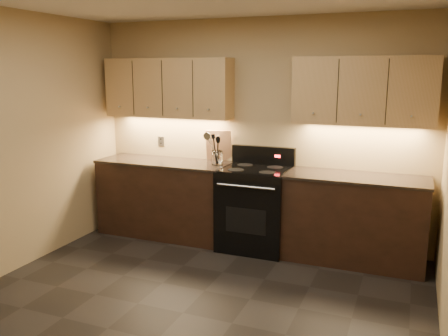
{
  "coord_description": "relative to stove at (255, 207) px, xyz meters",
  "views": [
    {
      "loc": [
        1.69,
        -3.27,
        2.01
      ],
      "look_at": [
        -0.21,
        1.45,
        0.96
      ],
      "focal_mm": 38.0,
      "sensor_mm": 36.0,
      "label": 1
    }
  ],
  "objects": [
    {
      "name": "utensil_crock",
      "position": [
        -0.5,
        0.07,
        0.53
      ],
      "size": [
        0.14,
        0.14,
        0.16
      ],
      "color": "white",
      "rests_on": "counter_left"
    },
    {
      "name": "wall_back",
      "position": [
        -0.08,
        0.32,
        0.82
      ],
      "size": [
        4.0,
        0.04,
        2.6
      ],
      "primitive_type": "cube",
      "color": "tan",
      "rests_on": "ground"
    },
    {
      "name": "counter_left",
      "position": [
        -1.18,
        0.02,
        -0.01
      ],
      "size": [
        1.62,
        0.62,
        0.93
      ],
      "color": "black",
      "rests_on": "ground"
    },
    {
      "name": "wooden_spoon",
      "position": [
        -0.54,
        0.07,
        0.63
      ],
      "size": [
        0.11,
        0.1,
        0.33
      ],
      "primitive_type": null,
      "rotation": [
        -0.09,
        0.16,
        0.13
      ],
      "color": "tan",
      "rests_on": "utensil_crock"
    },
    {
      "name": "upper_cab_left",
      "position": [
        -1.18,
        0.17,
        1.32
      ],
      "size": [
        1.6,
        0.3,
        0.7
      ],
      "primitive_type": "cube",
      "color": "tan",
      "rests_on": "wall_back"
    },
    {
      "name": "black_spoon",
      "position": [
        -0.5,
        0.08,
        0.63
      ],
      "size": [
        0.11,
        0.15,
        0.34
      ],
      "primitive_type": null,
      "rotation": [
        0.25,
        0.16,
        -0.09
      ],
      "color": "black",
      "rests_on": "utensil_crock"
    },
    {
      "name": "steel_skimmer",
      "position": [
        -0.47,
        0.06,
        0.65
      ],
      "size": [
        0.24,
        0.12,
        0.38
      ],
      "primitive_type": null,
      "rotation": [
        0.09,
        -0.44,
        -0.05
      ],
      "color": "silver",
      "rests_on": "utensil_crock"
    },
    {
      "name": "steel_spatula",
      "position": [
        -0.47,
        0.09,
        0.66
      ],
      "size": [
        0.25,
        0.11,
        0.38
      ],
      "primitive_type": null,
      "rotation": [
        0.08,
        -0.41,
        -0.24
      ],
      "color": "silver",
      "rests_on": "utensil_crock"
    },
    {
      "name": "upper_cab_right",
      "position": [
        1.1,
        0.17,
        1.32
      ],
      "size": [
        1.44,
        0.3,
        0.7
      ],
      "primitive_type": "cube",
      "color": "tan",
      "rests_on": "wall_back"
    },
    {
      "name": "stove",
      "position": [
        0.0,
        0.0,
        0.0
      ],
      "size": [
        0.76,
        0.68,
        1.14
      ],
      "color": "black",
      "rests_on": "ground"
    },
    {
      "name": "floor",
      "position": [
        -0.08,
        -1.68,
        -0.48
      ],
      "size": [
        4.0,
        4.0,
        0.0
      ],
      "primitive_type": "plane",
      "color": "black",
      "rests_on": "ground"
    },
    {
      "name": "cutting_board",
      "position": [
        -0.56,
        0.26,
        0.64
      ],
      "size": [
        0.32,
        0.18,
        0.38
      ],
      "primitive_type": "cube",
      "rotation": [
        0.24,
        0.0,
        0.21
      ],
      "color": "tan",
      "rests_on": "counter_left"
    },
    {
      "name": "black_turner",
      "position": [
        -0.49,
        0.04,
        0.64
      ],
      "size": [
        0.16,
        0.11,
        0.36
      ],
      "primitive_type": null,
      "rotation": [
        -0.08,
        -0.14,
        0.35
      ],
      "color": "black",
      "rests_on": "utensil_crock"
    },
    {
      "name": "counter_right",
      "position": [
        1.1,
        0.02,
        -0.01
      ],
      "size": [
        1.46,
        0.62,
        0.93
      ],
      "color": "black",
      "rests_on": "ground"
    },
    {
      "name": "outlet_plate",
      "position": [
        -1.38,
        0.31,
        0.64
      ],
      "size": [
        0.08,
        0.01,
        0.12
      ],
      "primitive_type": "cube",
      "color": "#B2B5BA",
      "rests_on": "wall_back"
    }
  ]
}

